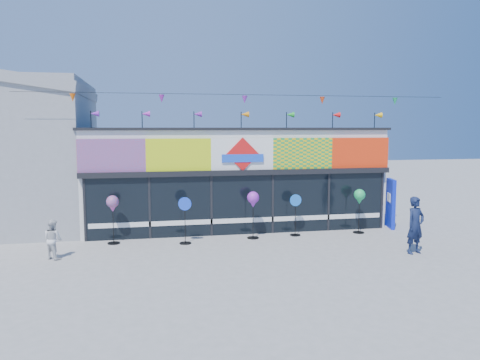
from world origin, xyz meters
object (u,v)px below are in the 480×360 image
object	(u,v)px
blue_sign	(390,203)
child	(53,239)
spinner_0	(113,205)
spinner_4	(359,198)
spinner_3	(295,214)
spinner_1	(185,219)
adult_man	(415,225)
spinner_2	(253,201)

from	to	relation	value
blue_sign	child	world-z (taller)	blue_sign
spinner_0	spinner_4	size ratio (longest dim) A/B	1.00
blue_sign	spinner_4	bearing A→B (deg)	-144.12
spinner_4	child	size ratio (longest dim) A/B	1.38
spinner_0	spinner_3	size ratio (longest dim) A/B	1.09
blue_sign	spinner_3	bearing A→B (deg)	-157.59
spinner_1	spinner_4	xyz separation A→B (m)	(6.80, 0.40, 0.50)
spinner_4	blue_sign	bearing A→B (deg)	21.79
blue_sign	spinner_3	size ratio (longest dim) A/B	1.27
spinner_4	spinner_0	bearing A→B (deg)	179.42
spinner_1	child	bearing A→B (deg)	-165.03
blue_sign	spinner_1	distance (m)	8.57
spinner_4	adult_man	xyz separation A→B (m)	(0.47, -3.15, -0.44)
spinner_4	spinner_3	bearing A→B (deg)	178.76
spinner_1	spinner_4	bearing A→B (deg)	3.39
blue_sign	child	bearing A→B (deg)	-156.04
spinner_0	spinner_1	distance (m)	2.60
spinner_3	blue_sign	bearing A→B (deg)	8.31
blue_sign	child	size ratio (longest dim) A/B	1.60
adult_man	child	size ratio (longest dim) A/B	1.50
blue_sign	spinner_2	world-z (taller)	blue_sign
spinner_4	adult_man	world-z (taller)	adult_man
spinner_4	adult_man	bearing A→B (deg)	-81.44
spinner_1	child	xyz separation A→B (m)	(-4.22, -1.13, -0.25)
spinner_2	adult_man	bearing A→B (deg)	-33.00
spinner_2	spinner_4	bearing A→B (deg)	1.04
spinner_0	adult_man	world-z (taller)	adult_man
blue_sign	spinner_1	size ratio (longest dim) A/B	1.21
spinner_0	spinner_2	world-z (taller)	spinner_2
child	spinner_4	bearing A→B (deg)	-133.59
spinner_4	spinner_2	bearing A→B (deg)	-178.96
spinner_1	spinner_2	world-z (taller)	spinner_2
blue_sign	child	xyz separation A→B (m)	(-12.72, -2.21, -0.38)
spinner_1	spinner_3	xyz separation A→B (m)	(4.22, 0.46, -0.04)
spinner_2	spinner_3	distance (m)	1.78
spinner_1	child	distance (m)	4.37
blue_sign	spinner_0	bearing A→B (deg)	-162.85
spinner_1	adult_man	world-z (taller)	adult_man
spinner_1	spinner_2	distance (m)	2.61
child	spinner_2	bearing A→B (deg)	-129.37
spinner_1	spinner_2	xyz separation A→B (m)	(2.54, 0.33, 0.53)
child	spinner_1	bearing A→B (deg)	-126.53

